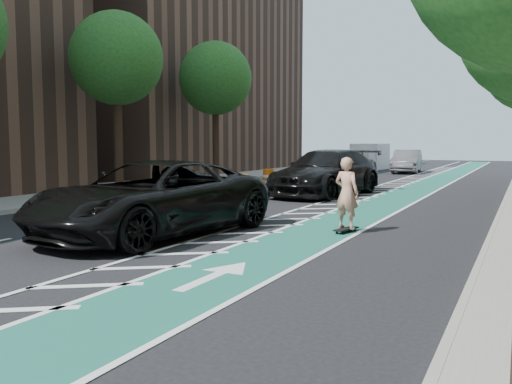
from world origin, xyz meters
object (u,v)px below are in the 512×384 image
Objects in this scene: barrel_a at (241,188)px; skateboarder at (347,193)px; suv_far at (326,172)px; suv_near at (153,198)px.

skateboarder is at bearing -42.09° from barrel_a.
suv_far is 4.34m from barrel_a.
suv_far is at bearing 59.33° from barrel_a.
suv_far reaches higher than suv_near.
suv_near is at bearing -84.59° from suv_far.
barrel_a is at bearing -112.88° from suv_far.
barrel_a is (-1.72, 7.79, -0.44)m from suv_near.
suv_near is (-4.18, -2.46, -0.10)m from skateboarder.
suv_near is 11.51m from suv_far.
skateboarder is 7.97m from barrel_a.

